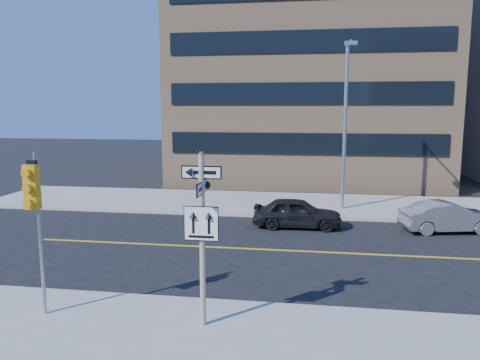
% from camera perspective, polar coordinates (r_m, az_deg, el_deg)
% --- Properties ---
extents(ground, '(120.00, 120.00, 0.00)m').
position_cam_1_polar(ground, '(13.78, -2.05, -13.23)').
color(ground, black).
rests_on(ground, ground).
extents(sign_pole, '(0.92, 0.92, 4.06)m').
position_cam_1_polar(sign_pole, '(10.67, -4.65, -6.08)').
color(sign_pole, silver).
rests_on(sign_pole, near_sidewalk).
extents(traffic_signal, '(0.32, 0.45, 4.00)m').
position_cam_1_polar(traffic_signal, '(11.97, -23.85, -2.27)').
color(traffic_signal, gray).
rests_on(traffic_signal, near_sidewalk).
extents(parked_car_a, '(1.64, 3.86, 1.30)m').
position_cam_1_polar(parked_car_a, '(20.49, 6.97, -3.98)').
color(parked_car_a, black).
rests_on(parked_car_a, ground).
extents(parked_car_b, '(2.13, 4.08, 1.28)m').
position_cam_1_polar(parked_car_b, '(21.47, 24.06, -4.14)').
color(parked_car_b, slate).
rests_on(parked_car_b, ground).
extents(streetlight_a, '(0.55, 2.25, 8.00)m').
position_cam_1_polar(streetlight_a, '(23.36, 12.75, 7.60)').
color(streetlight_a, gray).
rests_on(streetlight_a, far_sidewalk).
extents(building_brick, '(18.00, 18.00, 18.00)m').
position_cam_1_polar(building_brick, '(37.74, 8.34, 14.58)').
color(building_brick, tan).
rests_on(building_brick, ground).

